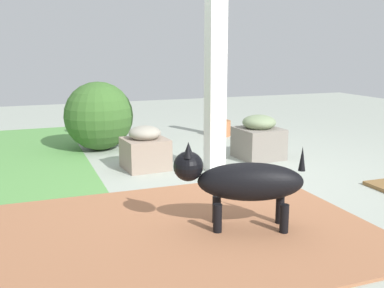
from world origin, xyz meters
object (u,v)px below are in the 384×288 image
(round_shrub, at_px, (99,116))
(dog, at_px, (241,181))
(stone_planter_mid, at_px, (145,149))
(porch_pillar, at_px, (216,56))
(stone_planter_nearest, at_px, (259,138))
(terracotta_pot_tall, at_px, (221,116))

(round_shrub, relative_size, dog, 0.96)
(stone_planter_mid, xyz_separation_m, dog, (-1.64, -0.17, 0.13))
(porch_pillar, bearing_deg, dog, 162.83)
(porch_pillar, distance_m, round_shrub, 1.66)
(porch_pillar, distance_m, stone_planter_nearest, 1.07)
(stone_planter_mid, relative_size, terracotta_pot_tall, 0.59)
(stone_planter_nearest, bearing_deg, round_shrub, 55.98)
(round_shrub, bearing_deg, stone_planter_mid, -164.97)
(terracotta_pot_tall, xyz_separation_m, dog, (-2.88, 1.17, 0.06))
(round_shrub, height_order, terracotta_pot_tall, round_shrub)
(terracotta_pot_tall, relative_size, dog, 0.91)
(stone_planter_nearest, bearing_deg, dog, 147.76)
(porch_pillar, relative_size, stone_planter_mid, 4.94)
(porch_pillar, height_order, round_shrub, porch_pillar)
(stone_planter_mid, distance_m, round_shrub, 1.03)
(stone_planter_nearest, distance_m, round_shrub, 1.78)
(terracotta_pot_tall, bearing_deg, round_shrub, 99.04)
(dog, bearing_deg, porch_pillar, -17.17)
(stone_planter_nearest, distance_m, dog, 1.94)
(stone_planter_nearest, relative_size, dog, 0.58)
(porch_pillar, bearing_deg, terracotta_pot_tall, -26.34)
(stone_planter_nearest, bearing_deg, terracotta_pot_tall, -6.33)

